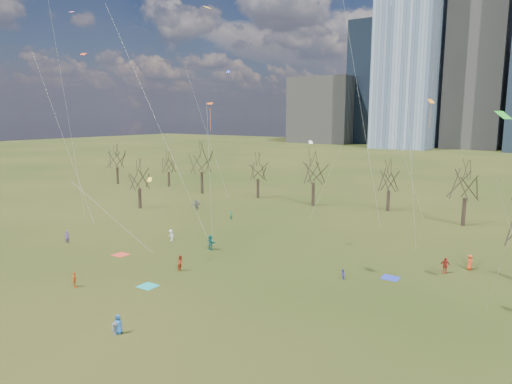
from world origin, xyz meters
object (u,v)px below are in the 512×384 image
Objects in this scene: blanket_teal at (148,286)px; person_4 at (74,280)px; blanket_navy at (390,278)px; blanket_crimson at (121,255)px; person_2 at (181,263)px; person_0 at (118,324)px.

person_4 is at bearing -144.29° from blanket_teal.
blanket_navy is 1.13× the size of person_4.
blanket_navy is 1.00× the size of blanket_crimson.
blanket_teal is at bearing -179.26° from person_2.
person_0 reaches higher than blanket_teal.
person_2 is at bearing -86.27° from person_4.
blanket_teal is 1.13× the size of person_4.
person_4 is at bearing 138.30° from person_0.
person_2 reaches higher than blanket_navy.
person_2 is at bearing -151.91° from blanket_navy.
blanket_crimson is 9.28m from person_2.
person_4 is (-4.94, -8.62, -0.09)m from person_2.
person_2 is (9.24, -0.15, 0.79)m from blanket_crimson.
person_2 is (-18.06, -9.64, 0.79)m from blanket_navy.
person_4 is (4.30, -8.77, 0.70)m from blanket_crimson.
blanket_teal is 1.00× the size of blanket_navy.
blanket_crimson is at bearing 152.89° from blanket_teal.
person_4 is (-10.41, 3.67, -0.01)m from person_0.
person_0 is at bearing -165.84° from person_4.
blanket_teal is at bearing 101.80° from person_0.
person_4 reaches higher than blanket_teal.
blanket_crimson is 1.12× the size of person_0.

